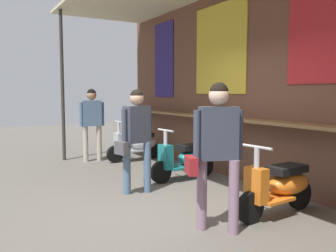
% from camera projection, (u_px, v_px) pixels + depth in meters
% --- Properties ---
extents(ground_plane, '(28.03, 28.03, 0.00)m').
position_uv_depth(ground_plane, '(167.00, 204.00, 5.19)').
color(ground_plane, '#605B54').
extents(market_stall_facade, '(10.01, 2.70, 3.72)m').
position_uv_depth(market_stall_facade, '(262.00, 65.00, 5.92)').
color(market_stall_facade, brown).
rests_on(market_stall_facade, ground_plane).
extents(scooter_silver, '(0.46, 1.40, 0.97)m').
position_uv_depth(scooter_silver, '(137.00, 144.00, 8.54)').
color(scooter_silver, '#B2B5BA').
rests_on(scooter_silver, ground_plane).
extents(scooter_teal, '(0.49, 1.40, 0.97)m').
position_uv_depth(scooter_teal, '(187.00, 159.00, 6.66)').
color(scooter_teal, '#197075').
rests_on(scooter_teal, ground_plane).
extents(scooter_orange, '(0.50, 1.40, 0.97)m').
position_uv_depth(scooter_orange, '(281.00, 186.00, 4.70)').
color(scooter_orange, orange).
rests_on(scooter_orange, ground_plane).
extents(shopper_with_handbag, '(0.44, 0.68, 1.74)m').
position_uv_depth(shopper_with_handbag, '(217.00, 141.00, 4.05)').
color(shopper_with_handbag, gray).
rests_on(shopper_with_handbag, ground_plane).
extents(shopper_browsing, '(0.24, 0.58, 1.71)m').
position_uv_depth(shopper_browsing, '(92.00, 117.00, 8.36)').
color(shopper_browsing, '#ADA393').
rests_on(shopper_browsing, ground_plane).
extents(shopper_passing, '(0.36, 0.66, 1.67)m').
position_uv_depth(shopper_passing, '(136.00, 131.00, 5.65)').
color(shopper_passing, slate).
rests_on(shopper_passing, ground_plane).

